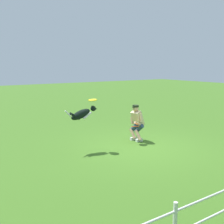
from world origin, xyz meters
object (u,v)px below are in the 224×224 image
frisbee_held (135,126)px  person (137,122)px  dog (82,114)px  frisbee_flying (93,100)px

frisbee_held → person: bearing=-136.2°
dog → frisbee_held: size_ratio=3.93×
person → frisbee_held: (0.28, 0.27, -0.09)m
frisbee_held → dog: bearing=-8.8°
person → frisbee_flying: size_ratio=4.85×
frisbee_flying → dog: bearing=-8.9°
person → frisbee_held: person is taller
frisbee_flying → frisbee_held: (-1.52, 0.23, -0.99)m
frisbee_held → frisbee_flying: bearing=-8.7°
person → frisbee_flying: 2.01m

